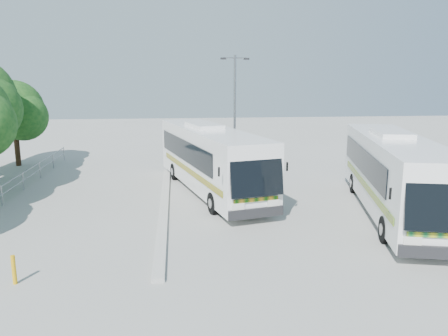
{
  "coord_description": "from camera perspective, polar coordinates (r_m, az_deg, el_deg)",
  "views": [
    {
      "loc": [
        -1.67,
        -18.17,
        5.96
      ],
      "look_at": [
        0.62,
        2.46,
        1.72
      ],
      "focal_mm": 35.0,
      "sensor_mm": 36.0,
      "label": 1
    }
  ],
  "objects": [
    {
      "name": "lamppost",
      "position": [
        27.33,
        1.42,
        7.61
      ],
      "size": [
        1.8,
        0.49,
        7.4
      ],
      "rotation": [
        0.0,
        0.0,
        0.18
      ],
      "color": "gray",
      "rests_on": "ground"
    },
    {
      "name": "coach_adjacent",
      "position": [
        20.9,
        21.33,
        -0.52
      ],
      "size": [
        5.33,
        12.57,
        3.42
      ],
      "rotation": [
        0.0,
        0.0,
        -0.24
      ],
      "color": "white",
      "rests_on": "ground"
    },
    {
      "name": "railing",
      "position": [
        24.25,
        -26.26,
        -2.1
      ],
      "size": [
        0.06,
        22.0,
        1.0
      ],
      "color": "gray",
      "rests_on": "ground"
    },
    {
      "name": "ground",
      "position": [
        19.19,
        -1.03,
        -6.55
      ],
      "size": [
        100.0,
        100.0,
        0.0
      ],
      "primitive_type": "plane",
      "color": "#9D9D98",
      "rests_on": "ground"
    },
    {
      "name": "tree_far_e",
      "position": [
        33.38,
        -25.68,
        6.86
      ],
      "size": [
        4.54,
        4.28,
        5.92
      ],
      "color": "#382314",
      "rests_on": "ground"
    },
    {
      "name": "bollard",
      "position": [
        14.57,
        -25.75,
        -11.89
      ],
      "size": [
        0.14,
        0.14,
        0.9
      ],
      "primitive_type": "cylinder",
      "rotation": [
        0.0,
        0.0,
        0.11
      ],
      "color": "#D89C0C",
      "rests_on": "ground"
    },
    {
      "name": "kerb_divider",
      "position": [
        21.02,
        -7.82,
        -4.82
      ],
      "size": [
        0.4,
        16.0,
        0.15
      ],
      "primitive_type": "cube",
      "color": "#B2B2AD",
      "rests_on": "ground"
    },
    {
      "name": "coach_main",
      "position": [
        23.23,
        -1.83,
        1.37
      ],
      "size": [
        5.27,
        12.43,
        3.39
      ],
      "rotation": [
        0.0,
        0.0,
        0.24
      ],
      "color": "white",
      "rests_on": "ground"
    }
  ]
}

